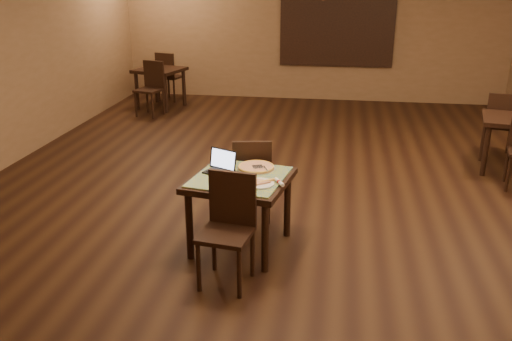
% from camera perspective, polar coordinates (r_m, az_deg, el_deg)
% --- Properties ---
extents(ground, '(10.00, 10.00, 0.00)m').
position_cam_1_polar(ground, '(7.18, 3.21, -1.27)').
color(ground, black).
rests_on(ground, ground).
extents(wall_back, '(8.00, 0.02, 3.00)m').
position_cam_1_polar(wall_back, '(11.71, 5.99, 14.70)').
color(wall_back, brown).
rests_on(wall_back, ground).
extents(wall_front, '(8.00, 0.02, 3.00)m').
position_cam_1_polar(wall_front, '(2.10, -10.66, -13.12)').
color(wall_front, brown).
rests_on(wall_front, ground).
extents(mural, '(2.34, 0.05, 1.64)m').
position_cam_1_polar(mural, '(11.65, 8.53, 14.80)').
color(mural, '#256189').
rests_on(mural, wall_back).
extents(tiled_table, '(1.06, 1.06, 0.76)m').
position_cam_1_polar(tiled_table, '(5.29, -1.68, -1.65)').
color(tiled_table, black).
rests_on(tiled_table, ground).
extents(chair_main_near, '(0.49, 0.49, 1.00)m').
position_cam_1_polar(chair_main_near, '(4.78, -2.88, -5.45)').
color(chair_main_near, black).
rests_on(chair_main_near, ground).
extents(chair_main_far, '(0.48, 0.48, 0.96)m').
position_cam_1_polar(chair_main_far, '(5.90, -0.43, -0.50)').
color(chair_main_far, black).
rests_on(chair_main_far, ground).
extents(laptop, '(0.37, 0.36, 0.21)m').
position_cam_1_polar(laptop, '(5.36, -3.61, 0.44)').
color(laptop, black).
rests_on(laptop, tiled_table).
extents(plate, '(0.27, 0.27, 0.02)m').
position_cam_1_polar(plate, '(5.05, 0.38, -1.39)').
color(plate, white).
rests_on(plate, tiled_table).
extents(pizza_slice, '(0.30, 0.30, 0.02)m').
position_cam_1_polar(pizza_slice, '(5.05, 0.38, -1.22)').
color(pizza_slice, beige).
rests_on(pizza_slice, plate).
extents(pizza_pan, '(0.39, 0.39, 0.01)m').
position_cam_1_polar(pizza_pan, '(5.45, 0.01, 0.25)').
color(pizza_pan, silver).
rests_on(pizza_pan, tiled_table).
extents(pizza_whole, '(0.37, 0.37, 0.03)m').
position_cam_1_polar(pizza_whole, '(5.45, 0.01, 0.40)').
color(pizza_whole, beige).
rests_on(pizza_whole, pizza_pan).
extents(spatula, '(0.19, 0.27, 0.01)m').
position_cam_1_polar(spatula, '(5.43, 0.18, 0.40)').
color(spatula, silver).
rests_on(spatula, pizza_whole).
extents(napkin_roll, '(0.11, 0.16, 0.04)m').
position_cam_1_polar(napkin_roll, '(5.06, 2.47, -1.23)').
color(napkin_roll, white).
rests_on(napkin_roll, tiled_table).
extents(other_table_a_chair_far, '(0.50, 0.50, 0.98)m').
position_cam_1_polar(other_table_a_chair_far, '(8.74, 24.32, 4.74)').
color(other_table_a_chair_far, black).
rests_on(other_table_a_chair_far, ground).
extents(other_table_b, '(1.04, 1.04, 0.79)m').
position_cam_1_polar(other_table_b, '(11.18, -10.08, 9.86)').
color(other_table_b, black).
rests_on(other_table_b, ground).
extents(other_table_b_chair_near, '(0.54, 0.54, 1.02)m').
position_cam_1_polar(other_table_b_chair_near, '(10.63, -10.96, 8.82)').
color(other_table_b_chair_near, black).
rests_on(other_table_b_chair_near, ground).
extents(other_table_b_chair_far, '(0.54, 0.54, 1.02)m').
position_cam_1_polar(other_table_b_chair_far, '(11.76, -9.23, 10.02)').
color(other_table_b_chair_far, black).
rests_on(other_table_b_chair_far, ground).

